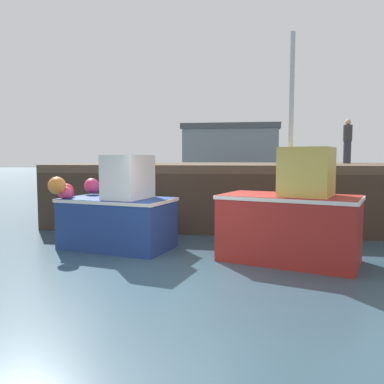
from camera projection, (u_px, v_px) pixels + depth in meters
ground at (169, 277)px, 7.89m from camera, size 120.00×160.00×0.10m
pier at (260, 173)px, 14.46m from camera, size 13.96×7.60×2.08m
fishing_boat_near_left at (117, 213)px, 10.10m from camera, size 3.16×2.12×2.37m
fishing_boat_near_right at (292, 218)px, 8.78m from camera, size 3.33×2.42×4.99m
dockworker at (347, 141)px, 15.53m from camera, size 0.34×0.34×1.72m
warehouse at (231, 153)px, 37.51m from camera, size 8.90×4.82×5.42m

